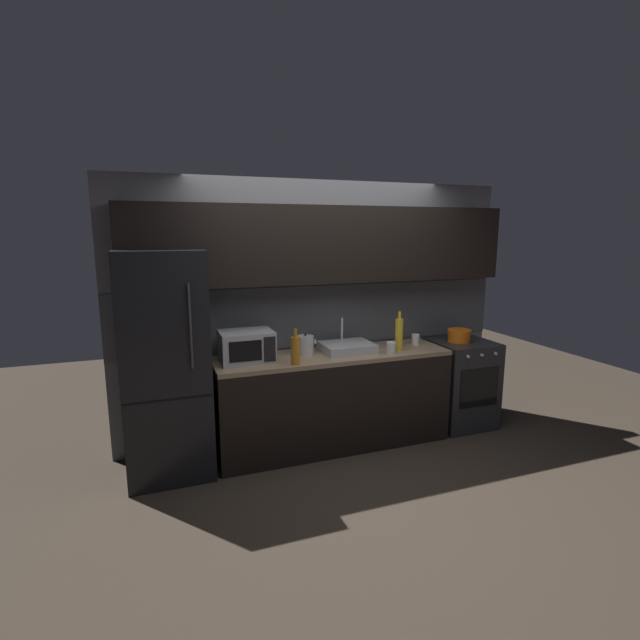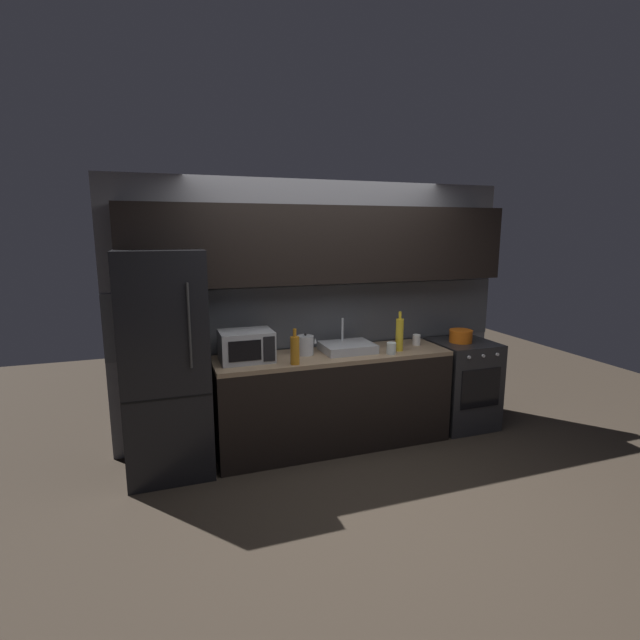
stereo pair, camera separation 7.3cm
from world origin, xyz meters
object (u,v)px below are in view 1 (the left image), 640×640
at_px(microwave, 246,346).
at_px(wine_bottle_yellow, 399,334).
at_px(oven_range, 460,383).
at_px(refrigerator, 165,365).
at_px(mug_white, 415,339).
at_px(mug_red, 398,341).
at_px(cooking_pot, 459,335).
at_px(kettle, 306,345).
at_px(mug_clear, 391,348).
at_px(wine_bottle_amber, 296,350).

relative_size(microwave, wine_bottle_yellow, 1.21).
bearing_deg(oven_range, refrigerator, 179.98).
bearing_deg(mug_white, mug_red, 177.52).
xyz_separation_m(wine_bottle_yellow, cooking_pot, (0.77, 0.11, -0.10)).
height_order(microwave, kettle, microwave).
xyz_separation_m(mug_clear, mug_red, (0.21, 0.24, -0.00)).
bearing_deg(kettle, mug_white, -0.44).
bearing_deg(cooking_pot, microwave, 179.53).
relative_size(refrigerator, oven_range, 2.09).
bearing_deg(mug_red, cooking_pot, -4.31).
distance_m(wine_bottle_amber, wine_bottle_yellow, 1.07).
distance_m(refrigerator, cooking_pot, 2.89).
bearing_deg(mug_red, kettle, 179.96).
bearing_deg(mug_white, refrigerator, -178.96).
distance_m(wine_bottle_amber, mug_white, 1.37).
distance_m(oven_range, cooking_pot, 0.52).
xyz_separation_m(wine_bottle_amber, cooking_pot, (1.84, 0.22, -0.06)).
relative_size(wine_bottle_yellow, cooking_pot, 1.61).
distance_m(refrigerator, wine_bottle_yellow, 2.13).
xyz_separation_m(refrigerator, oven_range, (2.93, -0.00, -0.49)).
distance_m(oven_range, mug_clear, 1.09).
distance_m(kettle, mug_red, 0.97).
bearing_deg(cooking_pot, mug_white, 174.98).
height_order(refrigerator, cooking_pot, refrigerator).
bearing_deg(wine_bottle_amber, mug_white, 11.26).
distance_m(refrigerator, mug_red, 2.20).
height_order(oven_range, mug_red, mug_red).
distance_m(microwave, wine_bottle_amber, 0.44).
relative_size(oven_range, mug_white, 8.50).
bearing_deg(microwave, mug_red, 1.25).
distance_m(microwave, mug_white, 1.72).
bearing_deg(mug_red, wine_bottle_yellow, -118.26).
distance_m(kettle, mug_clear, 0.79).
bearing_deg(kettle, wine_bottle_yellow, -10.11).
bearing_deg(oven_range, mug_white, 175.25).
relative_size(oven_range, wine_bottle_amber, 2.90).
bearing_deg(cooking_pot, wine_bottle_yellow, -172.18).
height_order(microwave, mug_clear, microwave).
xyz_separation_m(kettle, cooking_pot, (1.65, -0.05, -0.03)).
xyz_separation_m(wine_bottle_yellow, mug_clear, (-0.13, -0.09, -0.11)).
height_order(refrigerator, wine_bottle_amber, refrigerator).
bearing_deg(mug_white, cooking_pot, -5.02).
height_order(oven_range, mug_clear, mug_clear).
xyz_separation_m(microwave, wine_bottle_yellow, (1.44, -0.12, 0.03)).
height_order(wine_bottle_yellow, mug_white, wine_bottle_yellow).
xyz_separation_m(refrigerator, mug_red, (2.20, 0.05, 0.01)).
relative_size(microwave, mug_red, 4.54).
distance_m(wine_bottle_yellow, cooking_pot, 0.78).
relative_size(microwave, cooking_pot, 1.96).
xyz_separation_m(wine_bottle_amber, mug_red, (1.15, 0.28, -0.08)).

